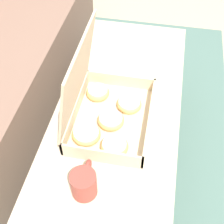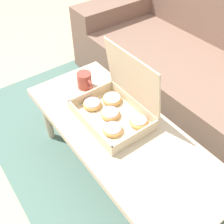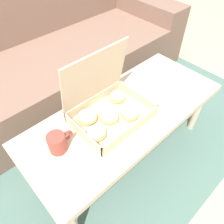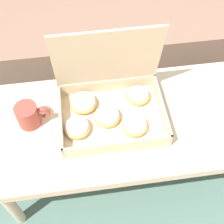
{
  "view_description": "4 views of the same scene",
  "coord_description": "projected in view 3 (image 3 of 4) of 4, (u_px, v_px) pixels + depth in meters",
  "views": [
    {
      "loc": [
        -0.84,
        -0.18,
        1.34
      ],
      "look_at": [
        -0.09,
        -0.04,
        0.46
      ],
      "focal_mm": 50.0,
      "sensor_mm": 36.0,
      "label": 1
    },
    {
      "loc": [
        0.67,
        -0.6,
        1.38
      ],
      "look_at": [
        -0.09,
        -0.04,
        0.46
      ],
      "focal_mm": 42.0,
      "sensor_mm": 36.0,
      "label": 2
    },
    {
      "loc": [
        -0.6,
        -0.59,
        1.27
      ],
      "look_at": [
        -0.09,
        -0.04,
        0.46
      ],
      "focal_mm": 35.0,
      "sensor_mm": 36.0,
      "label": 3
    },
    {
      "loc": [
        -0.18,
        -0.69,
        1.4
      ],
      "look_at": [
        -0.09,
        -0.04,
        0.46
      ],
      "focal_mm": 50.0,
      "sensor_mm": 36.0,
      "label": 4
    }
  ],
  "objects": [
    {
      "name": "area_rug",
      "position": [
        90.0,
        124.0,
        1.65
      ],
      "size": [
        2.48,
        1.8,
        0.01
      ],
      "primitive_type": "cube",
      "color": "#4C6B60",
      "rests_on": "ground_plane"
    },
    {
      "name": "coffee_mug",
      "position": [
        58.0,
        142.0,
        0.97
      ],
      "size": [
        0.13,
        0.08,
        0.1
      ],
      "color": "#993D33",
      "rests_on": "coffee_table"
    },
    {
      "name": "pastry_box",
      "position": [
        107.0,
        108.0,
        1.1
      ],
      "size": [
        0.38,
        0.29,
        0.35
      ],
      "color": "beige",
      "rests_on": "coffee_table"
    },
    {
      "name": "couch",
      "position": [
        44.0,
        62.0,
        1.7
      ],
      "size": [
        2.36,
        0.86,
        0.89
      ],
      "color": "#7A5B4C",
      "rests_on": "ground_plane"
    },
    {
      "name": "ground_plane",
      "position": [
        118.0,
        149.0,
        1.5
      ],
      "size": [
        12.0,
        12.0,
        0.0
      ],
      "primitive_type": "plane",
      "color": "tan"
    },
    {
      "name": "coffee_table",
      "position": [
        125.0,
        117.0,
        1.2
      ],
      "size": [
        1.16,
        0.49,
        0.41
      ],
      "color": "#C6B293",
      "rests_on": "ground_plane"
    }
  ]
}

